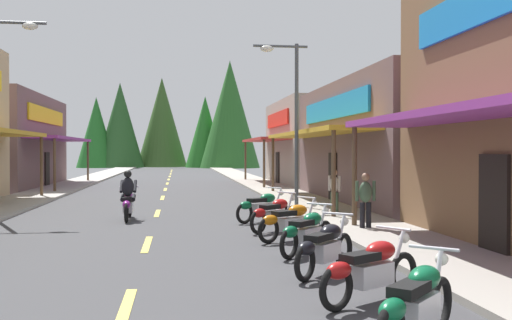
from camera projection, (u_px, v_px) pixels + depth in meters
name	position (u px, v px, depth m)	size (l,w,h in m)	color
ground	(165.00, 193.00, 31.34)	(9.31, 93.01, 0.10)	#38383A
sidewalk_left	(49.00, 192.00, 30.57)	(2.48, 93.01, 0.12)	#9E9991
sidewalk_right	(274.00, 190.00, 32.11)	(2.48, 93.01, 0.12)	gray
centerline_dashes	(166.00, 187.00, 35.32)	(0.16, 67.76, 0.01)	#E0C64C
storefront_right_middle	(406.00, 142.00, 25.01)	(8.18, 13.71, 5.06)	brown
storefront_right_far	(330.00, 143.00, 38.71)	(8.81, 10.81, 5.41)	gray
streetlamp_left	(3.00, 90.00, 18.73)	(2.01, 0.30, 6.34)	#474C51
streetlamp_right	(289.00, 102.00, 21.77)	(2.01, 0.30, 6.11)	#474C51
motorcycle_parked_right_0	(417.00, 302.00, 6.53)	(1.55, 1.62, 1.04)	black
motorcycle_parked_right_1	(370.00, 269.00, 8.40)	(1.85, 1.25, 1.04)	black
motorcycle_parked_right_2	(325.00, 247.00, 10.35)	(1.48, 1.68, 1.04)	black
motorcycle_parked_right_3	(307.00, 231.00, 12.34)	(1.51, 1.65, 1.04)	black
motorcycle_parked_right_4	(291.00, 221.00, 14.24)	(1.85, 1.24, 1.04)	black
motorcycle_parked_right_5	(275.00, 213.00, 15.91)	(1.62, 1.55, 1.04)	black
motorcycle_parked_right_6	(262.00, 206.00, 18.01)	(1.81, 1.30, 1.04)	black
rider_cruising_lead	(128.00, 199.00, 18.49)	(0.60, 2.14, 1.57)	black
pedestrian_by_shop	(366.00, 198.00, 15.74)	(0.57, 0.29, 1.58)	black
pedestrian_browsing	(335.00, 189.00, 19.98)	(0.41, 0.51, 1.54)	#3F593F
treeline_backdrop	(176.00, 122.00, 78.83)	(23.85, 13.66, 13.97)	#216323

